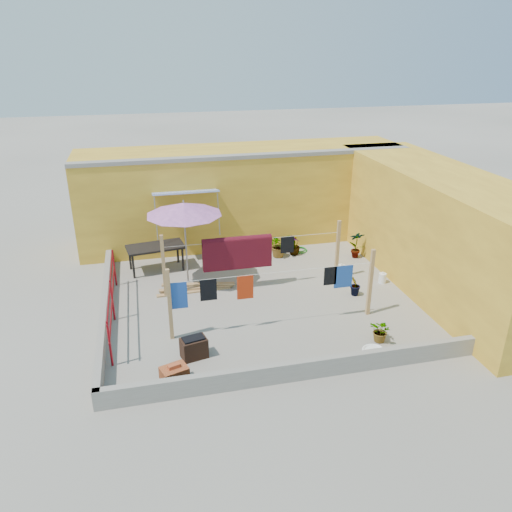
% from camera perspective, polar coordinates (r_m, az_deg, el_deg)
% --- Properties ---
extents(ground, '(80.00, 80.00, 0.00)m').
position_cam_1_polar(ground, '(13.66, 0.52, -4.98)').
color(ground, '#9E998E').
rests_on(ground, ground).
extents(wall_back, '(11.00, 3.27, 3.21)m').
position_cam_1_polar(wall_back, '(17.42, -1.56, 7.07)').
color(wall_back, gold).
rests_on(wall_back, ground).
extents(wall_right, '(2.40, 9.00, 3.20)m').
position_cam_1_polar(wall_right, '(15.02, 20.22, 2.88)').
color(wall_right, gold).
rests_on(wall_right, ground).
extents(parapet_front, '(8.30, 0.16, 0.44)m').
position_cam_1_polar(parapet_front, '(10.63, 5.23, -12.83)').
color(parapet_front, gray).
rests_on(parapet_front, ground).
extents(parapet_left, '(0.16, 7.30, 0.44)m').
position_cam_1_polar(parapet_left, '(13.31, -16.90, -5.84)').
color(parapet_left, gray).
rests_on(parapet_left, ground).
extents(red_railing, '(0.05, 4.20, 1.10)m').
position_cam_1_polar(red_railing, '(12.88, -16.18, -4.23)').
color(red_railing, maroon).
rests_on(red_railing, ground).
extents(clothesline_rig, '(5.09, 2.35, 1.80)m').
position_cam_1_polar(clothesline_rig, '(13.60, -1.63, -0.18)').
color(clothesline_rig, tan).
rests_on(clothesline_rig, ground).
extents(patio_umbrella, '(2.19, 2.19, 2.53)m').
position_cam_1_polar(patio_umbrella, '(13.80, -8.25, 5.31)').
color(patio_umbrella, gray).
rests_on(patio_umbrella, ground).
extents(outdoor_table, '(1.80, 1.09, 0.80)m').
position_cam_1_polar(outdoor_table, '(15.40, -11.42, 0.88)').
color(outdoor_table, black).
rests_on(outdoor_table, ground).
extents(brick_stack, '(0.63, 0.53, 0.46)m').
position_cam_1_polar(brick_stack, '(10.61, -9.30, -13.30)').
color(brick_stack, '#9D4A24').
rests_on(brick_stack, ground).
extents(lumber_pile, '(2.23, 0.62, 0.13)m').
position_cam_1_polar(lumber_pile, '(14.23, -6.86, -3.63)').
color(lumber_pile, tan).
rests_on(lumber_pile, ground).
extents(brazier, '(0.63, 0.49, 0.51)m').
position_cam_1_polar(brazier, '(11.30, -7.11, -10.34)').
color(brazier, black).
rests_on(brazier, ground).
extents(white_basin, '(0.54, 0.54, 0.09)m').
position_cam_1_polar(white_basin, '(11.74, 13.31, -10.57)').
color(white_basin, white).
rests_on(white_basin, ground).
extents(water_jug_a, '(0.24, 0.24, 0.37)m').
position_cam_1_polar(water_jug_a, '(15.19, 9.72, -1.61)').
color(water_jug_a, white).
rests_on(water_jug_a, ground).
extents(water_jug_b, '(0.21, 0.21, 0.34)m').
position_cam_1_polar(water_jug_b, '(14.97, 14.24, -2.46)').
color(water_jug_b, white).
rests_on(water_jug_b, ground).
extents(green_hose, '(0.52, 0.52, 0.08)m').
position_cam_1_polar(green_hose, '(16.83, 4.99, 0.71)').
color(green_hose, '#1B791F').
rests_on(green_hose, ground).
extents(plant_back_a, '(0.84, 0.78, 0.79)m').
position_cam_1_polar(plant_back_a, '(16.22, 2.64, 1.26)').
color(plant_back_a, '#1F611B').
rests_on(plant_back_a, ground).
extents(plant_back_b, '(0.38, 0.38, 0.67)m').
position_cam_1_polar(plant_back_b, '(16.41, 4.42, 1.26)').
color(plant_back_b, '#1F611B').
rests_on(plant_back_b, ground).
extents(plant_right_a, '(0.51, 0.38, 0.92)m').
position_cam_1_polar(plant_right_a, '(16.42, 11.39, 1.32)').
color(plant_right_a, '#1F611B').
rests_on(plant_right_a, ground).
extents(plant_right_b, '(0.44, 0.45, 0.64)m').
position_cam_1_polar(plant_right_b, '(13.99, 11.24, -3.29)').
color(plant_right_b, '#1F611B').
rests_on(plant_right_b, ground).
extents(plant_right_c, '(0.63, 0.66, 0.56)m').
position_cam_1_polar(plant_right_c, '(12.08, 14.13, -8.33)').
color(plant_right_c, '#1F611B').
rests_on(plant_right_c, ground).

